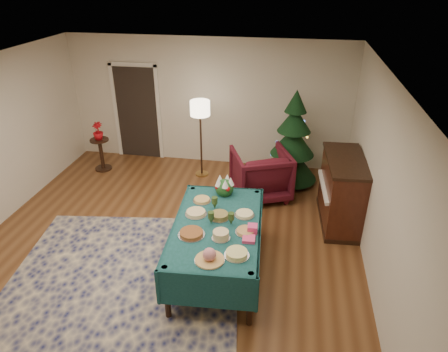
% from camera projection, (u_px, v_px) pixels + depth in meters
% --- Properties ---
extents(room_shell, '(7.00, 7.00, 7.00)m').
position_uv_depth(room_shell, '(154.00, 180.00, 5.40)').
color(room_shell, '#593319').
rests_on(room_shell, ground).
extents(doorway, '(1.08, 0.04, 2.16)m').
position_uv_depth(doorway, '(137.00, 110.00, 8.80)').
color(doorway, black).
rests_on(doorway, ground).
extents(rug, '(3.73, 4.59, 0.02)m').
position_uv_depth(rug, '(113.00, 309.00, 5.12)').
color(rug, '#13194A').
rests_on(rug, ground).
extents(buffet_table, '(1.35, 2.15, 0.81)m').
position_uv_depth(buffet_table, '(217.00, 233.00, 5.50)').
color(buffet_table, black).
rests_on(buffet_table, ground).
extents(platter_0, '(0.36, 0.36, 0.17)m').
position_uv_depth(platter_0, '(210.00, 256.00, 4.72)').
color(platter_0, silver).
rests_on(platter_0, buffet_table).
extents(platter_1, '(0.31, 0.31, 0.07)m').
position_uv_depth(platter_1, '(237.00, 254.00, 4.82)').
color(platter_1, silver).
rests_on(platter_1, buffet_table).
extents(platter_2, '(0.36, 0.36, 0.06)m').
position_uv_depth(platter_2, '(191.00, 233.00, 5.19)').
color(platter_2, silver).
rests_on(platter_2, buffet_table).
extents(platter_3, '(0.24, 0.24, 0.11)m').
position_uv_depth(platter_3, '(221.00, 235.00, 5.12)').
color(platter_3, silver).
rests_on(platter_3, buffet_table).
extents(platter_4, '(0.28, 0.28, 0.05)m').
position_uv_depth(platter_4, '(245.00, 231.00, 5.24)').
color(platter_4, silver).
rests_on(platter_4, buffet_table).
extents(platter_5, '(0.31, 0.31, 0.06)m').
position_uv_depth(platter_5, '(196.00, 213.00, 5.62)').
color(platter_5, silver).
rests_on(platter_5, buffet_table).
extents(platter_6, '(0.28, 0.28, 0.08)m').
position_uv_depth(platter_6, '(219.00, 216.00, 5.54)').
color(platter_6, silver).
rests_on(platter_6, buffet_table).
extents(platter_7, '(0.28, 0.28, 0.05)m').
position_uv_depth(platter_7, '(244.00, 214.00, 5.60)').
color(platter_7, silver).
rests_on(platter_7, buffet_table).
extents(platter_8, '(0.27, 0.27, 0.05)m').
position_uv_depth(platter_8, '(202.00, 200.00, 5.94)').
color(platter_8, silver).
rests_on(platter_8, buffet_table).
extents(goblet_0, '(0.09, 0.09, 0.19)m').
position_uv_depth(goblet_0, '(215.00, 203.00, 5.73)').
color(goblet_0, '#2D471E').
rests_on(goblet_0, buffet_table).
extents(goblet_1, '(0.09, 0.09, 0.19)m').
position_uv_depth(goblet_1, '(231.00, 219.00, 5.36)').
color(goblet_1, '#2D471E').
rests_on(goblet_1, buffet_table).
extents(goblet_2, '(0.09, 0.09, 0.19)m').
position_uv_depth(goblet_2, '(211.00, 218.00, 5.38)').
color(goblet_2, '#2D471E').
rests_on(goblet_2, buffet_table).
extents(napkin_stack, '(0.17, 0.17, 0.04)m').
position_uv_depth(napkin_stack, '(249.00, 239.00, 5.09)').
color(napkin_stack, '#F24378').
rests_on(napkin_stack, buffet_table).
extents(gift_box, '(0.14, 0.14, 0.11)m').
position_uv_depth(gift_box, '(252.00, 229.00, 5.24)').
color(gift_box, '#E53F7C').
rests_on(gift_box, buffet_table).
extents(centerpiece, '(0.29, 0.29, 0.33)m').
position_uv_depth(centerpiece, '(224.00, 186.00, 6.07)').
color(centerpiece, '#1E4C1E').
rests_on(centerpiece, buffet_table).
extents(armchair, '(1.27, 1.23, 1.02)m').
position_uv_depth(armchair, '(261.00, 172.00, 7.46)').
color(armchair, '#4B101B').
rests_on(armchair, ground).
extents(floor_lamp, '(0.39, 0.39, 1.61)m').
position_uv_depth(floor_lamp, '(200.00, 113.00, 7.83)').
color(floor_lamp, '#A57F3F').
rests_on(floor_lamp, ground).
extents(side_table, '(0.39, 0.39, 0.70)m').
position_uv_depth(side_table, '(102.00, 155.00, 8.53)').
color(side_table, black).
rests_on(side_table, ground).
extents(potted_plant, '(0.21, 0.37, 0.21)m').
position_uv_depth(potted_plant, '(98.00, 135.00, 8.31)').
color(potted_plant, '#B20C14').
rests_on(potted_plant, side_table).
extents(christmas_tree, '(1.29, 1.29, 1.91)m').
position_uv_depth(christmas_tree, '(293.00, 143.00, 7.79)').
color(christmas_tree, black).
rests_on(christmas_tree, ground).
extents(piano, '(0.72, 1.41, 1.19)m').
position_uv_depth(piano, '(342.00, 192.00, 6.65)').
color(piano, black).
rests_on(piano, ground).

